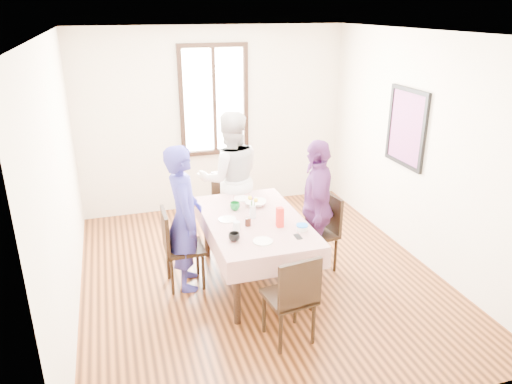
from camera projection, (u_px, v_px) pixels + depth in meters
ground at (260, 275)px, 5.65m from camera, size 4.50×4.50×0.00m
back_wall at (214, 120)px, 7.17m from camera, size 4.00×0.00×4.00m
right_wall at (421, 150)px, 5.71m from camera, size 0.00×4.50×4.50m
window_frame at (214, 100)px, 7.04m from camera, size 1.02×0.06×1.62m
window_pane at (214, 100)px, 7.05m from camera, size 0.90×0.02×1.50m
art_poster at (407, 128)px, 5.90m from camera, size 0.04×0.76×0.96m
dining_table at (255, 251)px, 5.41m from camera, size 0.92×1.57×0.75m
tablecloth at (255, 220)px, 5.28m from camera, size 1.04×1.69×0.01m
chair_left at (184, 248)px, 5.31m from camera, size 0.42×0.42×0.91m
chair_right at (316, 233)px, 5.64m from camera, size 0.48×0.48×0.91m
chair_far at (231, 208)px, 6.35m from camera, size 0.42×0.42×0.91m
chair_near at (289, 296)px, 4.42m from camera, size 0.47×0.47×0.91m
person_left at (184, 218)px, 5.18m from camera, size 0.43×0.62×1.62m
person_far at (231, 179)px, 6.18m from camera, size 0.88×0.70×1.75m
person_right at (316, 207)px, 5.51m from camera, size 0.72×1.01×1.59m
mug_black at (234, 237)px, 4.77m from camera, size 0.15×0.15×0.09m
mug_flag at (280, 216)px, 5.26m from camera, size 0.10×0.10×0.08m
mug_green at (235, 206)px, 5.50m from camera, size 0.13×0.13×0.09m
serving_bowl at (256, 203)px, 5.62m from camera, size 0.32×0.32×0.06m
juice_carton at (280, 217)px, 5.06m from camera, size 0.07×0.07×0.22m
butter_tub at (302, 228)px, 5.00m from camera, size 0.11×0.11×0.05m
jam_jar at (248, 222)px, 5.10m from camera, size 0.06×0.06×0.09m
drinking_glass at (237, 227)px, 4.97m from camera, size 0.08×0.08×0.11m
smartphone at (298, 237)px, 4.87m from camera, size 0.06×0.12×0.01m
flower_vase at (253, 212)px, 5.29m from camera, size 0.07×0.07×0.14m
plate_left at (227, 219)px, 5.25m from camera, size 0.20×0.20×0.01m
plate_far at (242, 199)px, 5.82m from camera, size 0.20×0.20×0.01m
plate_near at (263, 241)px, 4.77m from camera, size 0.20×0.20×0.01m
butter_lid at (302, 225)px, 4.99m from camera, size 0.12×0.12×0.01m
flower_bunch at (253, 201)px, 5.24m from camera, size 0.09×0.09×0.10m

